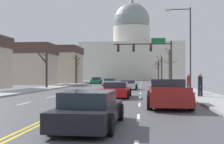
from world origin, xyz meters
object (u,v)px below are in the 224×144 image
signal_gantry (150,52)px  sedan_oncoming_00 (109,82)px  sedan_oncoming_01 (97,81)px  bicycle_parked (200,90)px  sedan_near_02 (117,90)px  pedestrian_01 (200,83)px  pedestrian_00 (189,82)px  sedan_near_01 (160,87)px  street_lamp_right (187,42)px  sedan_near_00 (128,85)px  pickup_truck_near_03 (168,94)px  sedan_near_04 (90,110)px

signal_gantry → sedan_oncoming_00: 11.68m
sedan_oncoming_01 → bicycle_parked: size_ratio=2.53×
sedan_near_02 → pedestrian_01: size_ratio=2.71×
sedan_oncoming_01 → pedestrian_00: size_ratio=2.59×
pedestrian_00 → pedestrian_01: size_ratio=1.00×
sedan_near_02 → sedan_near_01: bearing=57.1°
signal_gantry → street_lamp_right: (3.12, -11.70, -0.04)m
signal_gantry → pedestrian_01: size_ratio=4.58×
sedan_oncoming_01 → signal_gantry: bearing=-60.3°
signal_gantry → sedan_near_02: (-3.05, -17.20, -4.35)m
sedan_near_01 → pedestrian_01: (2.62, -5.75, 0.52)m
sedan_near_00 → pedestrian_00: bearing=-58.8°
sedan_oncoming_00 → pedestrian_00: bearing=-67.4°
signal_gantry → sedan_oncoming_01: size_ratio=1.77×
pedestrian_00 → sedan_oncoming_01: bearing=112.3°
pickup_truck_near_03 → street_lamp_right: bearing=76.3°
pickup_truck_near_03 → sedan_near_04: bearing=-115.5°
sedan_near_00 → sedan_near_04: bearing=-90.3°
sedan_oncoming_00 → bicycle_parked: sedan_oncoming_00 is taller
street_lamp_right → pickup_truck_near_03: street_lamp_right is taller
pedestrian_01 → bicycle_parked: pedestrian_01 is taller
sedan_oncoming_00 → sedan_oncoming_01: sedan_oncoming_01 is taller
bicycle_parked → pedestrian_00: bearing=168.7°
pedestrian_00 → bicycle_parked: size_ratio=0.98×
sedan_near_01 → pedestrian_01: bearing=-65.5°
sedan_near_02 → sedan_oncoming_01: 35.78m
bicycle_parked → pedestrian_01: bearing=-100.9°
pedestrian_01 → sedan_near_04: bearing=-115.9°
sedan_oncoming_00 → sedan_oncoming_01: size_ratio=0.99×
signal_gantry → sedan_oncoming_01: (-10.18, 17.86, -4.32)m
sedan_near_00 → sedan_near_01: (3.31, -6.79, 0.05)m
sedan_near_01 → sedan_near_02: bearing=-122.9°
sedan_near_00 → sedan_near_01: 7.55m
pedestrian_01 → bicycle_parked: bearing=79.1°
sedan_near_02 → pedestrian_00: 6.77m
street_lamp_right → sedan_near_01: 4.99m
signal_gantry → sedan_near_04: size_ratio=1.71×
street_lamp_right → signal_gantry: bearing=104.9°
street_lamp_right → pedestrian_01: bearing=-88.9°
sedan_oncoming_00 → sedan_oncoming_01: (-3.65, 9.21, 0.05)m
sedan_oncoming_00 → sedan_near_02: bearing=-82.3°
signal_gantry → sedan_near_01: bearing=-87.0°
street_lamp_right → sedan_near_00: (-5.83, 6.93, -4.35)m
signal_gantry → sedan_near_04: bearing=-95.5°
street_lamp_right → pickup_truck_near_03: 12.51m
sedan_near_02 → pickup_truck_near_03: 6.85m
sedan_near_00 → sedan_near_02: sedan_near_02 is taller
sedan_near_01 → sedan_near_04: sedan_near_01 is taller
street_lamp_right → sedan_near_01: size_ratio=1.88×
sedan_near_02 → pickup_truck_near_03: size_ratio=0.83×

